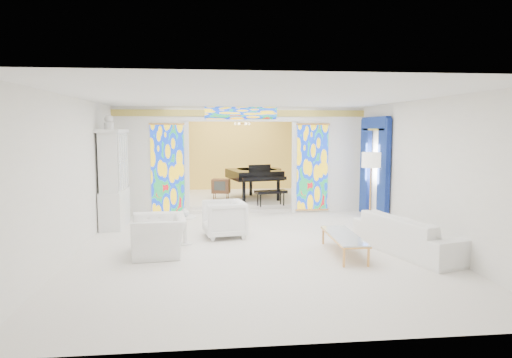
{
  "coord_description": "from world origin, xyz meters",
  "views": [
    {
      "loc": [
        -0.96,
        -10.78,
        2.41
      ],
      "look_at": [
        0.23,
        0.2,
        1.17
      ],
      "focal_mm": 32.0,
      "sensor_mm": 36.0,
      "label": 1
    }
  ],
  "objects": [
    {
      "name": "grand_piano",
      "position": [
        0.64,
        3.69,
        0.94
      ],
      "size": [
        1.98,
        3.04,
        1.12
      ],
      "rotation": [
        0.0,
        0.0,
        0.22
      ],
      "color": "black",
      "rests_on": "alcove_platform"
    },
    {
      "name": "vase",
      "position": [
        -1.43,
        -1.37,
        0.69
      ],
      "size": [
        0.23,
        0.23,
        0.21
      ],
      "primitive_type": "imported",
      "rotation": [
        0.0,
        0.0,
        -0.18
      ],
      "color": "silver",
      "rests_on": "side_table"
    },
    {
      "name": "side_table",
      "position": [
        -1.43,
        -1.37,
        0.38
      ],
      "size": [
        0.48,
        0.48,
        0.59
      ],
      "rotation": [
        0.0,
        0.0,
        0.01
      ],
      "color": "white",
      "rests_on": "floor"
    },
    {
      "name": "tv_console",
      "position": [
        -0.52,
        3.48,
        0.59
      ],
      "size": [
        0.62,
        0.48,
        0.64
      ],
      "rotation": [
        0.0,
        0.0,
        -0.23
      ],
      "color": "brown",
      "rests_on": "alcove_platform"
    },
    {
      "name": "armchair_right",
      "position": [
        -0.59,
        -0.81,
        0.41
      ],
      "size": [
        1.02,
        1.0,
        0.81
      ],
      "primitive_type": "imported",
      "rotation": [
        0.0,
        0.0,
        -1.41
      ],
      "color": "white",
      "rests_on": "floor"
    },
    {
      "name": "floor_lamp",
      "position": [
        2.95,
        -0.29,
        1.56
      ],
      "size": [
        0.51,
        0.51,
        1.83
      ],
      "rotation": [
        0.0,
        0.0,
        0.15
      ],
      "color": "#DB994C",
      "rests_on": "floor"
    },
    {
      "name": "stained_glass_transom",
      "position": [
        0.0,
        1.89,
        2.82
      ],
      "size": [
        2.0,
        0.04,
        0.34
      ],
      "primitive_type": "cube",
      "color": "gold",
      "rests_on": "partition_wall"
    },
    {
      "name": "wall_right",
      "position": [
        3.5,
        0.0,
        1.5
      ],
      "size": [
        0.02,
        12.0,
        3.0
      ],
      "primitive_type": "cube",
      "color": "white",
      "rests_on": "floor"
    },
    {
      "name": "stained_glass_right",
      "position": [
        2.03,
        1.89,
        1.3
      ],
      "size": [
        0.9,
        0.04,
        2.4
      ],
      "primitive_type": "cube",
      "color": "gold",
      "rests_on": "partition_wall"
    },
    {
      "name": "sofa",
      "position": [
        2.95,
        -2.51,
        0.36
      ],
      "size": [
        1.63,
        2.65,
        0.72
      ],
      "primitive_type": "imported",
      "rotation": [
        0.0,
        0.0,
        1.86
      ],
      "color": "white",
      "rests_on": "floor"
    },
    {
      "name": "wall_front",
      "position": [
        0.0,
        -6.0,
        1.5
      ],
      "size": [
        7.0,
        0.02,
        3.0
      ],
      "primitive_type": "cube",
      "color": "white",
      "rests_on": "floor"
    },
    {
      "name": "ceiling",
      "position": [
        0.0,
        0.0,
        3.0
      ],
      "size": [
        7.0,
        12.0,
        0.02
      ],
      "primitive_type": "cube",
      "color": "white",
      "rests_on": "wall_back"
    },
    {
      "name": "wall_left",
      "position": [
        -3.5,
        0.0,
        1.5
      ],
      "size": [
        0.02,
        12.0,
        3.0
      ],
      "primitive_type": "cube",
      "color": "white",
      "rests_on": "floor"
    },
    {
      "name": "armchair_left",
      "position": [
        -1.88,
        -2.11,
        0.37
      ],
      "size": [
        1.11,
        1.24,
        0.74
      ],
      "primitive_type": "imported",
      "rotation": [
        0.0,
        0.0,
        -1.46
      ],
      "color": "silver",
      "rests_on": "floor"
    },
    {
      "name": "floor",
      "position": [
        0.0,
        0.0,
        0.0
      ],
      "size": [
        12.0,
        12.0,
        0.0
      ],
      "primitive_type": "plane",
      "color": "white",
      "rests_on": "ground"
    },
    {
      "name": "chandelier",
      "position": [
        0.2,
        4.0,
        2.55
      ],
      "size": [
        0.48,
        0.48,
        0.3
      ],
      "primitive_type": "cylinder",
      "color": "#DB994C",
      "rests_on": "ceiling"
    },
    {
      "name": "stained_glass_left",
      "position": [
        -2.03,
        1.89,
        1.3
      ],
      "size": [
        0.9,
        0.04,
        2.4
      ],
      "primitive_type": "cube",
      "color": "gold",
      "rests_on": "partition_wall"
    },
    {
      "name": "wall_back",
      "position": [
        0.0,
        6.0,
        1.5
      ],
      "size": [
        7.0,
        0.02,
        3.0
      ],
      "primitive_type": "cube",
      "color": "white",
      "rests_on": "floor"
    },
    {
      "name": "alcove_platform",
      "position": [
        0.0,
        4.1,
        0.09
      ],
      "size": [
        6.8,
        3.8,
        0.18
      ],
      "primitive_type": "cube",
      "color": "white",
      "rests_on": "floor"
    },
    {
      "name": "partition_wall",
      "position": [
        0.0,
        2.0,
        1.65
      ],
      "size": [
        7.0,
        0.22,
        3.0
      ],
      "color": "white",
      "rests_on": "floor"
    },
    {
      "name": "blue_drapes",
      "position": [
        3.4,
        0.7,
        1.58
      ],
      "size": [
        0.14,
        1.85,
        2.65
      ],
      "color": "navy",
      "rests_on": "wall_right"
    },
    {
      "name": "coffee_table",
      "position": [
        1.63,
        -2.49,
        0.35
      ],
      "size": [
        0.57,
        1.72,
        0.38
      ],
      "rotation": [
        0.0,
        0.0,
        -0.03
      ],
      "color": "white",
      "rests_on": "floor"
    },
    {
      "name": "china_cabinet",
      "position": [
        -3.22,
        0.6,
        1.17
      ],
      "size": [
        0.56,
        1.46,
        2.72
      ],
      "color": "white",
      "rests_on": "floor"
    },
    {
      "name": "gold_curtain_back",
      "position": [
        0.0,
        5.88,
        1.5
      ],
      "size": [
        6.7,
        0.1,
        2.9
      ],
      "primitive_type": "cube",
      "color": "#FDCD58",
      "rests_on": "wall_back"
    }
  ]
}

